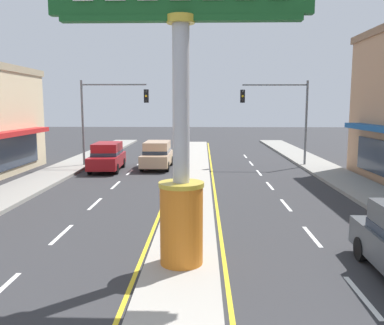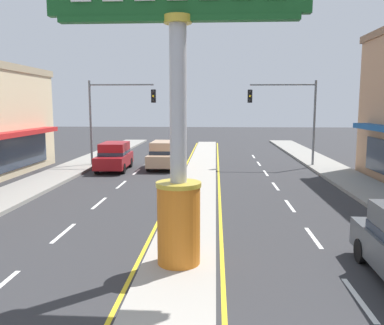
{
  "view_description": "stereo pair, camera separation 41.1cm",
  "coord_description": "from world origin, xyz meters",
  "px_view_note": "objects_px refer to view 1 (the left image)",
  "views": [
    {
      "loc": [
        0.57,
        -4.26,
        4.44
      ],
      "look_at": [
        0.22,
        8.77,
        2.6
      ],
      "focal_mm": 37.91,
      "sensor_mm": 36.0,
      "label": 1
    },
    {
      "loc": [
        0.98,
        -4.24,
        4.44
      ],
      "look_at": [
        0.22,
        8.77,
        2.6
      ],
      "focal_mm": 37.91,
      "sensor_mm": 36.0,
      "label": 2
    }
  ],
  "objects_px": {
    "suv_near_right_lane": "(157,154)",
    "suv_near_left_lane": "(107,156)",
    "traffic_light_right_side": "(282,108)",
    "district_sign": "(181,107)",
    "traffic_light_left_side": "(107,108)"
  },
  "relations": [
    {
      "from": "suv_near_right_lane",
      "to": "traffic_light_right_side",
      "type": "bearing_deg",
      "value": 6.13
    },
    {
      "from": "traffic_light_right_side",
      "to": "suv_near_left_lane",
      "type": "distance_m",
      "value": 12.83
    },
    {
      "from": "traffic_light_right_side",
      "to": "district_sign",
      "type": "bearing_deg",
      "value": -108.4
    },
    {
      "from": "suv_near_right_lane",
      "to": "suv_near_left_lane",
      "type": "xyz_separation_m",
      "value": [
        -3.3,
        -1.13,
        0.0
      ]
    },
    {
      "from": "district_sign",
      "to": "traffic_light_left_side",
      "type": "relative_size",
      "value": 1.32
    },
    {
      "from": "traffic_light_left_side",
      "to": "traffic_light_right_side",
      "type": "relative_size",
      "value": 1.0
    },
    {
      "from": "district_sign",
      "to": "traffic_light_left_side",
      "type": "height_order",
      "value": "district_sign"
    },
    {
      "from": "traffic_light_right_side",
      "to": "suv_near_right_lane",
      "type": "height_order",
      "value": "traffic_light_right_side"
    },
    {
      "from": "traffic_light_right_side",
      "to": "suv_near_left_lane",
      "type": "height_order",
      "value": "traffic_light_right_side"
    },
    {
      "from": "traffic_light_left_side",
      "to": "district_sign",
      "type": "bearing_deg",
      "value": -70.98
    },
    {
      "from": "district_sign",
      "to": "suv_near_right_lane",
      "type": "xyz_separation_m",
      "value": [
        -2.67,
        17.85,
        -3.4
      ]
    },
    {
      "from": "traffic_light_left_side",
      "to": "suv_near_left_lane",
      "type": "distance_m",
      "value": 3.57
    },
    {
      "from": "traffic_light_right_side",
      "to": "suv_near_right_lane",
      "type": "distance_m",
      "value": 9.55
    },
    {
      "from": "suv_near_left_lane",
      "to": "suv_near_right_lane",
      "type": "bearing_deg",
      "value": 18.9
    },
    {
      "from": "suv_near_right_lane",
      "to": "suv_near_left_lane",
      "type": "distance_m",
      "value": 3.49
    }
  ]
}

